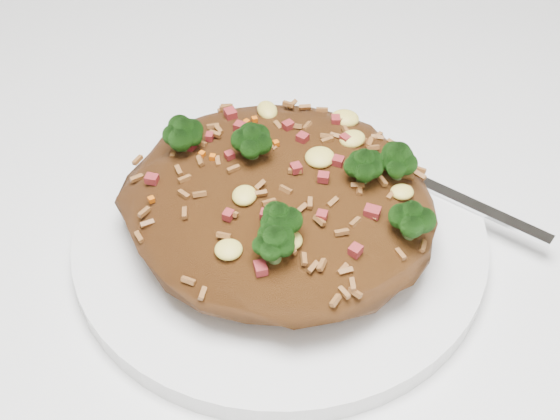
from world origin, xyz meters
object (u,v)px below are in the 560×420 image
Objects in this scene: fried_rice at (281,193)px; fork at (440,190)px; dining_table at (249,291)px; plate at (280,236)px.

fried_rice reaches higher than fork.
fried_rice is at bearing -29.79° from dining_table.
fried_rice is (0.00, -0.00, 0.04)m from plate.
dining_table is 6.51× the size of fried_rice.
plate is (0.04, -0.02, 0.10)m from dining_table.
plate is at bearing 168.10° from fried_rice.
plate is 1.51× the size of fork.
fried_rice is 0.11m from fork.
fork is at bearing 25.20° from dining_table.
fried_rice is 1.14× the size of fork.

